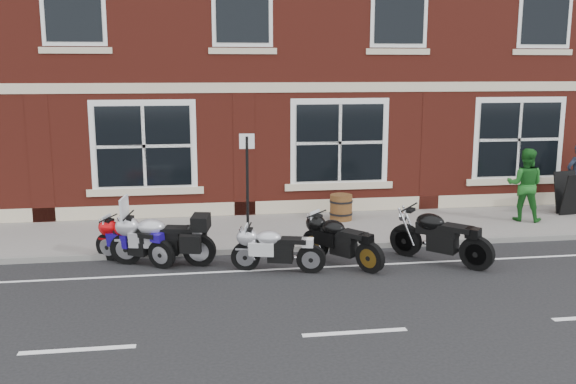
% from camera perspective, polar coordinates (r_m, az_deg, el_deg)
% --- Properties ---
extents(ground, '(80.00, 80.00, 0.00)m').
position_cam_1_polar(ground, '(12.60, 2.51, -7.01)').
color(ground, black).
rests_on(ground, ground).
extents(sidewalk, '(30.00, 3.00, 0.12)m').
position_cam_1_polar(sidewalk, '(15.42, 0.35, -3.40)').
color(sidewalk, slate).
rests_on(sidewalk, ground).
extents(kerb, '(30.00, 0.16, 0.12)m').
position_cam_1_polar(kerb, '(13.92, 1.37, -4.99)').
color(kerb, slate).
rests_on(kerb, ground).
extents(pub_building, '(24.00, 12.00, 12.00)m').
position_cam_1_polar(pub_building, '(22.47, -2.76, 16.36)').
color(pub_building, maroon).
rests_on(pub_building, ground).
extents(moto_touring_silver, '(2.11, 0.71, 1.41)m').
position_cam_1_polar(moto_touring_silver, '(13.07, -11.33, -3.94)').
color(moto_touring_silver, black).
rests_on(moto_touring_silver, ground).
extents(moto_sport_red, '(1.64, 1.15, 0.85)m').
position_cam_1_polar(moto_sport_red, '(13.27, -13.56, -4.18)').
color(moto_sport_red, black).
rests_on(moto_sport_red, ground).
extents(moto_sport_black, '(1.33, 1.68, 0.91)m').
position_cam_1_polar(moto_sport_black, '(12.88, 4.76, -4.21)').
color(moto_sport_black, black).
rests_on(moto_sport_black, ground).
extents(moto_sport_silver, '(1.81, 0.61, 0.83)m').
position_cam_1_polar(moto_sport_silver, '(12.43, -1.04, -4.96)').
color(moto_sport_silver, black).
rests_on(moto_sport_silver, ground).
extents(moto_naked_black, '(1.61, 1.75, 1.01)m').
position_cam_1_polar(moto_naked_black, '(13.34, 13.29, -3.69)').
color(moto_naked_black, black).
rests_on(moto_naked_black, ground).
extents(pedestrian_right, '(1.11, 1.04, 1.82)m').
position_cam_1_polar(pedestrian_right, '(17.01, 20.32, 0.62)').
color(pedestrian_right, '#1A5D1D').
rests_on(pedestrian_right, sidewalk).
extents(a_board_sign, '(0.72, 0.53, 1.11)m').
position_cam_1_polar(a_board_sign, '(18.25, 23.77, -0.11)').
color(a_board_sign, black).
rests_on(a_board_sign, sidewalk).
extents(barrel_planter, '(0.58, 0.58, 0.65)m').
position_cam_1_polar(barrel_planter, '(16.17, 4.74, -1.36)').
color(barrel_planter, '#543916').
rests_on(barrel_planter, sidewalk).
extents(parking_sign, '(0.33, 0.06, 2.36)m').
position_cam_1_polar(parking_sign, '(14.21, -3.64, 1.20)').
color(parking_sign, black).
rests_on(parking_sign, sidewalk).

